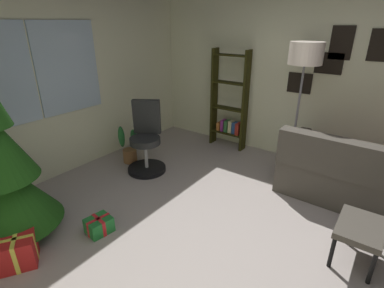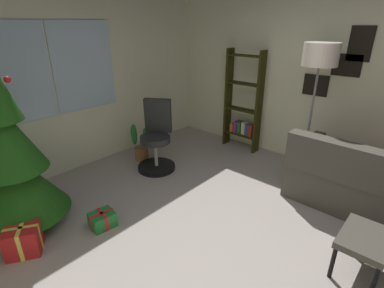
{
  "view_description": "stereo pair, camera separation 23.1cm",
  "coord_description": "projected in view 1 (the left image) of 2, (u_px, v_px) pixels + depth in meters",
  "views": [
    {
      "loc": [
        -2.14,
        -0.96,
        2.05
      ],
      "look_at": [
        -0.19,
        0.47,
        1.03
      ],
      "focal_mm": 27.04,
      "sensor_mm": 36.0,
      "label": 1
    },
    {
      "loc": [
        -2.0,
        -1.14,
        2.05
      ],
      "look_at": [
        -0.19,
        0.47,
        1.03
      ],
      "focal_mm": 27.04,
      "sensor_mm": 36.0,
      "label": 2
    }
  ],
  "objects": [
    {
      "name": "wall_right_with_frames",
      "position": [
        323.0,
        75.0,
        4.15
      ],
      "size": [
        0.12,
        5.58,
        2.69
      ],
      "color": "beige",
      "rests_on": "ground_plane"
    },
    {
      "name": "office_chair",
      "position": [
        146.0,
        144.0,
        4.22
      ],
      "size": [
        0.59,
        0.57,
        1.04
      ],
      "color": "black",
      "rests_on": "ground_plane"
    },
    {
      "name": "footstool",
      "position": [
        360.0,
        230.0,
        2.6
      ],
      "size": [
        0.53,
        0.37,
        0.39
      ],
      "color": "#474139",
      "rests_on": "ground_plane"
    },
    {
      "name": "ground_plane",
      "position": [
        240.0,
        247.0,
        2.93
      ],
      "size": [
        4.64,
        5.58,
        0.1
      ],
      "primitive_type": "cube",
      "color": "#A69A94"
    },
    {
      "name": "gift_box_red",
      "position": [
        18.0,
        251.0,
        2.61
      ],
      "size": [
        0.4,
        0.39,
        0.29
      ],
      "color": "red",
      "rests_on": "ground_plane"
    },
    {
      "name": "gift_box_green",
      "position": [
        99.0,
        225.0,
        3.04
      ],
      "size": [
        0.28,
        0.25,
        0.17
      ],
      "color": "#1E722D",
      "rests_on": "ground_plane"
    },
    {
      "name": "bookshelf",
      "position": [
        229.0,
        106.0,
        4.92
      ],
      "size": [
        0.18,
        0.64,
        1.67
      ],
      "color": "black",
      "rests_on": "ground_plane"
    },
    {
      "name": "couch",
      "position": [
        382.0,
        181.0,
        3.45
      ],
      "size": [
        1.53,
        2.09,
        0.87
      ],
      "color": "#474139",
      "rests_on": "ground_plane"
    },
    {
      "name": "wall_back_with_windows",
      "position": [
        58.0,
        78.0,
        3.91
      ],
      "size": [
        4.64,
        0.12,
        2.69
      ],
      "color": "beige",
      "rests_on": "ground_plane"
    },
    {
      "name": "floor_lamp",
      "position": [
        305.0,
        61.0,
        3.71
      ],
      "size": [
        0.43,
        0.43,
        1.83
      ],
      "color": "slate",
      "rests_on": "ground_plane"
    },
    {
      "name": "potted_plant",
      "position": [
        132.0,
        145.0,
        4.56
      ],
      "size": [
        0.35,
        0.45,
        0.59
      ],
      "color": "#8D5F37",
      "rests_on": "ground_plane"
    }
  ]
}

